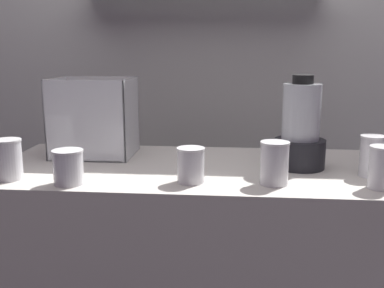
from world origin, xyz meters
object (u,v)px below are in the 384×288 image
Objects in this scene: carrot_display_bin at (95,131)px; blender_pitcher at (300,131)px; juice_cup_pomegranate_right at (274,166)px; juice_cup_carrot_rightmost at (372,159)px; juice_cup_beet_far_left at (8,161)px; juice_cup_mango_left at (68,169)px; juice_cup_orange_middle at (191,167)px; juice_cup_orange_far_right at (382,170)px.

carrot_display_bin is 0.78m from blender_pitcher.
juice_cup_pomegranate_right is 0.99× the size of juice_cup_carrot_rightmost.
juice_cup_mango_left is (0.21, -0.03, -0.01)m from juice_cup_beet_far_left.
juice_cup_mango_left is at bearing -159.92° from blender_pitcher.
juice_cup_orange_middle is 0.82× the size of juice_cup_carrot_rightmost.
juice_cup_carrot_rightmost is (0.32, 0.12, -0.00)m from juice_cup_pomegranate_right.
carrot_display_bin is 0.53m from juice_cup_orange_middle.
juice_cup_beet_far_left is at bearing -179.64° from juice_cup_orange_far_right.
juice_cup_beet_far_left is (-0.17, -0.35, -0.04)m from carrot_display_bin.
juice_cup_pomegranate_right reaches higher than juice_cup_mango_left.
juice_cup_beet_far_left is (-0.94, -0.23, -0.07)m from blender_pitcher.
carrot_display_bin is 0.93× the size of blender_pitcher.
juice_cup_mango_left is at bearing -169.75° from juice_cup_carrot_rightmost.
juice_cup_carrot_rightmost is (0.22, -0.10, -0.07)m from blender_pitcher.
juice_cup_carrot_rightmost is at bearing -23.82° from blender_pitcher.
juice_cup_beet_far_left is 1.20× the size of juice_cup_mango_left.
juice_cup_beet_far_left is 0.97× the size of juice_cup_pomegranate_right.
juice_cup_mango_left is at bearing -171.99° from juice_cup_orange_middle.
carrot_display_bin is 2.23× the size of juice_cup_carrot_rightmost.
juice_cup_mango_left is 0.97× the size of juice_cup_orange_middle.
juice_cup_mango_left is 0.81× the size of juice_cup_pomegranate_right.
juice_cup_mango_left is at bearing -177.47° from juice_cup_orange_far_right.
juice_cup_orange_middle is (0.41, -0.33, -0.05)m from carrot_display_bin.
blender_pitcher is 0.43m from juice_cup_orange_middle.
juice_cup_mango_left is at bearing -9.36° from juice_cup_beet_far_left.
juice_cup_mango_left is at bearing -174.89° from juice_cup_pomegranate_right.
juice_cup_mango_left is 0.94m from juice_cup_orange_far_right.
carrot_display_bin is at bearing 153.43° from juice_cup_pomegranate_right.
juice_cup_orange_middle is at bearing -168.33° from juice_cup_carrot_rightmost.
juice_cup_pomegranate_right is at bearing 0.86° from juice_cup_orange_middle.
juice_cup_carrot_rightmost reaches higher than juice_cup_orange_far_right.
juice_cup_beet_far_left and juice_cup_orange_far_right have the same top height.
juice_cup_carrot_rightmost is at bearing 11.67° from juice_cup_orange_middle.
juice_cup_carrot_rightmost is at bearing 86.16° from juice_cup_orange_far_right.
juice_cup_beet_far_left is at bearing 170.64° from juice_cup_mango_left.
blender_pitcher reaches higher than juice_cup_orange_middle.
juice_cup_beet_far_left is at bearing -178.51° from juice_cup_pomegranate_right.
juice_cup_orange_middle is (0.37, 0.05, 0.00)m from juice_cup_mango_left.
juice_cup_carrot_rightmost reaches higher than juice_cup_pomegranate_right.
juice_cup_beet_far_left is 1.15m from juice_cup_orange_far_right.
blender_pitcher is 2.42× the size of juice_cup_pomegranate_right.
blender_pitcher is at bearing 13.93° from juice_cup_beet_far_left.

